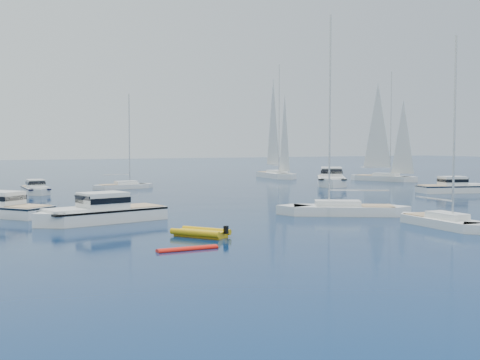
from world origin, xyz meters
The scene contains 13 objects.
ground centered at (0.00, 0.00, 0.00)m, with size 400.00×400.00×0.00m, color navy.
motor_cruiser_centre centered at (-14.29, 15.05, 0.00)m, with size 3.07×10.03×2.63m, color white, non-canonical shape.
motor_cruiser_far_r centered at (27.60, 22.29, 0.00)m, with size 2.72×8.89×2.33m, color white, non-canonical shape.
motor_cruiser_far_l centered at (-19.91, 22.13, 0.00)m, with size 2.79×9.10×2.39m, color white, non-canonical shape.
motor_cruiser_distant centered at (23.00, 38.85, 0.00)m, with size 3.55×11.62×3.05m, color white, non-canonical shape.
motor_cruiser_horizon centered at (-13.87, 42.92, 0.00)m, with size 2.30×7.51×1.97m, color silver, non-canonical shape.
sailboat_fore centered at (4.79, 2.17, 0.00)m, with size 2.24×8.63×12.68m, color white, non-canonical shape.
sailboat_mid_r centered at (3.22, 10.70, 0.00)m, with size 2.77×10.66×15.67m, color white, non-canonical shape.
sailboat_centre centered at (-3.12, 45.69, 0.00)m, with size 2.12×8.16×12.00m, color white, non-canonical shape.
sailboat_sails_r centered at (35.91, 43.46, 0.00)m, with size 2.94×11.30×16.61m, color white, non-canonical shape.
sailboat_sails_far centered at (26.09, 57.97, 0.00)m, with size 3.31×12.74×18.72m, color white, non-canonical shape.
tender_yellow centered at (-10.93, 5.74, 0.00)m, with size 1.90×3.43×0.95m, color #CD9C0C, non-canonical shape.
kayak_orange centered at (-13.41, 1.92, 0.00)m, with size 0.56×3.23×0.30m, color red, non-canonical shape.
Camera 1 is at (-25.54, -26.51, 5.34)m, focal length 45.78 mm.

